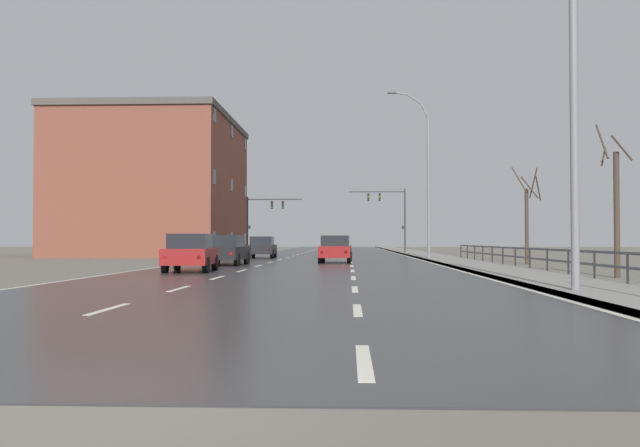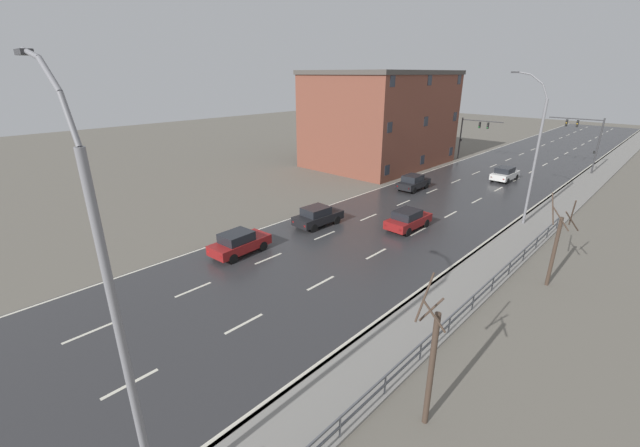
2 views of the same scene
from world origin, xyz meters
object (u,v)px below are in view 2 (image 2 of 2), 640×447
street_lamp_foreground (117,332)px  car_distant (239,243)px  car_far_right (413,182)px  brick_building (380,119)px  traffic_signal_right (586,135)px  car_mid_centre (318,216)px  car_near_right (408,219)px  street_lamp_midground (534,155)px  car_near_left (505,174)px  traffic_signal_left (471,131)px

street_lamp_foreground → car_distant: bearing=135.8°
street_lamp_foreground → car_far_right: size_ratio=2.86×
brick_building → traffic_signal_right: bearing=31.0°
car_mid_centre → brick_building: size_ratio=0.23×
street_lamp_foreground → car_near_right: bearing=104.7°
street_lamp_midground → car_far_right: bearing=166.3°
car_near_left → traffic_signal_right: bearing=65.7°
car_far_right → car_near_left: 11.61m
car_near_right → car_distant: size_ratio=0.99×
street_lamp_foreground → car_distant: 17.14m
car_mid_centre → brick_building: bearing=116.8°
street_lamp_midground → car_near_left: 15.09m
street_lamp_midground → traffic_signal_right: size_ratio=1.76×
street_lamp_midground → car_mid_centre: 16.92m
traffic_signal_left → car_mid_centre: 32.96m
car_mid_centre → car_near_right: bearing=39.5°
traffic_signal_right → brick_building: 24.20m
street_lamp_foreground → traffic_signal_left: 53.39m
street_lamp_midground → car_near_right: bearing=-129.9°
street_lamp_foreground → car_mid_centre: (-11.59, 18.78, -4.95)m
car_mid_centre → car_far_right: bearing=92.1°
car_distant → car_far_right: size_ratio=1.01×
car_near_left → street_lamp_midground: bearing=-63.6°
street_lamp_midground → street_lamp_foreground: bearing=-90.0°
traffic_signal_right → traffic_signal_left: (-12.97, -1.99, -0.57)m
traffic_signal_left → car_near_left: size_ratio=1.35×
traffic_signal_left → car_near_left: 11.91m
car_near_right → traffic_signal_right: bearing=82.0°
car_far_right → car_mid_centre: bearing=-91.5°
street_lamp_foreground → car_near_right: size_ratio=2.85×
street_lamp_foreground → traffic_signal_right: street_lamp_foreground is taller
car_far_right → traffic_signal_left: bearing=96.3°
brick_building → car_near_right: bearing=-49.1°
car_near_right → traffic_signal_left: bearing=106.9°
traffic_signal_right → car_distant: traffic_signal_right is taller
street_lamp_midground → car_mid_centre: bearing=-135.5°
car_distant → car_far_right: 21.53m
traffic_signal_right → traffic_signal_left: traffic_signal_right is taller
car_mid_centre → traffic_signal_left: bearing=96.5°
car_far_right → car_mid_centre: (-0.08, -14.19, 0.00)m
traffic_signal_right → car_distant: 43.60m
street_lamp_foreground → car_distant: street_lamp_foreground is taller
traffic_signal_right → car_mid_centre: bearing=-107.1°
car_near_left → car_mid_centre: 25.04m
traffic_signal_left → car_far_right: traffic_signal_left is taller
street_lamp_midground → car_near_right: (-5.99, -7.18, -4.77)m
car_distant → car_near_right: bearing=60.2°
street_lamp_foreground → car_distant: (-11.77, 11.44, -4.95)m
traffic_signal_right → car_mid_centre: 36.51m
car_far_right → car_mid_centre: same height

